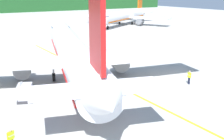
# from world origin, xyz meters

# --- Properties ---
(ground) EXTENTS (240.00, 320.00, 0.20)m
(ground) POSITION_xyz_m (0.00, 48.00, -0.10)
(ground) COLOR #A8A8A3
(airliner_foreground) EXTENTS (34.04, 40.70, 11.90)m
(airliner_foreground) POSITION_xyz_m (-10.26, 21.85, 3.39)
(airliner_foreground) COLOR white
(airliner_foreground) RESTS_ON ground
(airliner_mid_apron) EXTENTS (32.80, 27.87, 10.49)m
(airliner_mid_apron) POSITION_xyz_m (29.98, 68.20, 2.99)
(airliner_mid_apron) COLOR white
(airliner_mid_apron) RESTS_ON ground
(cargo_container_near) EXTENTS (2.11, 2.11, 2.04)m
(cargo_container_near) POSITION_xyz_m (-18.06, 16.80, 0.97)
(cargo_container_near) COLOR #333338
(cargo_container_near) RESTS_ON ground
(crew_marshaller) EXTENTS (0.28, 0.63, 1.72)m
(crew_marshaller) POSITION_xyz_m (0.76, 11.78, 1.02)
(crew_marshaller) COLOR #191E33
(crew_marshaller) RESTS_ON ground
(crew_loader_right) EXTENTS (0.59, 0.39, 1.62)m
(crew_loader_right) POSITION_xyz_m (-21.60, 7.96, 0.95)
(crew_loader_right) COLOR #191E33
(crew_loader_right) RESTS_ON ground
(apron_guide_line) EXTENTS (0.30, 60.00, 0.01)m
(apron_guide_line) POSITION_xyz_m (-7.14, 17.39, 0.01)
(apron_guide_line) COLOR yellow
(apron_guide_line) RESTS_ON ground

